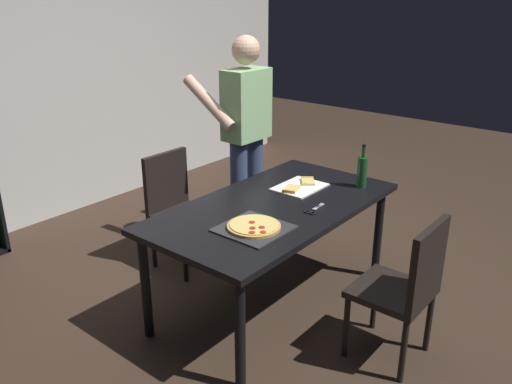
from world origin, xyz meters
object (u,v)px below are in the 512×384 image
(pepperoni_pizza_on_tray, at_px, (254,227))
(wine_bottle, at_px, (362,171))
(dining_table, at_px, (274,214))
(chair_far_side, at_px, (176,203))
(person_serving_pizza, at_px, (245,132))
(kitchen_scissors, at_px, (313,210))
(chair_near_camera, at_px, (407,284))

(pepperoni_pizza_on_tray, distance_m, wine_bottle, 1.05)
(dining_table, height_order, chair_far_side, chair_far_side)
(dining_table, bearing_deg, person_serving_pizza, 51.86)
(wine_bottle, relative_size, kitchen_scissors, 1.62)
(chair_far_side, distance_m, person_serving_pizza, 0.78)
(person_serving_pizza, bearing_deg, wine_bottle, -85.66)
(dining_table, distance_m, kitchen_scissors, 0.28)
(dining_table, height_order, pepperoni_pizza_on_tray, pepperoni_pizza_on_tray)
(chair_near_camera, distance_m, person_serving_pizza, 1.84)
(chair_far_side, bearing_deg, person_serving_pizza, -20.98)
(person_serving_pizza, bearing_deg, pepperoni_pizza_on_tray, -137.47)
(chair_far_side, distance_m, wine_bottle, 1.44)
(person_serving_pizza, relative_size, pepperoni_pizza_on_tray, 4.64)
(person_serving_pizza, bearing_deg, chair_near_camera, -108.84)
(pepperoni_pizza_on_tray, distance_m, kitchen_scissors, 0.46)
(dining_table, distance_m, wine_bottle, 0.74)
(pepperoni_pizza_on_tray, bearing_deg, wine_bottle, -7.89)
(chair_near_camera, height_order, wine_bottle, wine_bottle)
(dining_table, bearing_deg, chair_near_camera, -90.00)
(dining_table, relative_size, chair_far_side, 1.94)
(chair_far_side, bearing_deg, wine_bottle, -62.25)
(chair_near_camera, bearing_deg, pepperoni_pizza_on_tray, 115.16)
(pepperoni_pizza_on_tray, bearing_deg, dining_table, 20.70)
(person_serving_pizza, xyz_separation_m, wine_bottle, (0.08, -1.02, -0.13))
(chair_near_camera, height_order, person_serving_pizza, person_serving_pizza)
(person_serving_pizza, distance_m, kitchen_scissors, 1.14)
(dining_table, height_order, chair_near_camera, chair_near_camera)
(pepperoni_pizza_on_tray, height_order, wine_bottle, wine_bottle)
(chair_far_side, xyz_separation_m, wine_bottle, (0.65, -1.24, 0.36))
(chair_near_camera, relative_size, chair_far_side, 1.00)
(wine_bottle, distance_m, kitchen_scissors, 0.59)
(chair_far_side, height_order, pepperoni_pizza_on_tray, chair_far_side)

